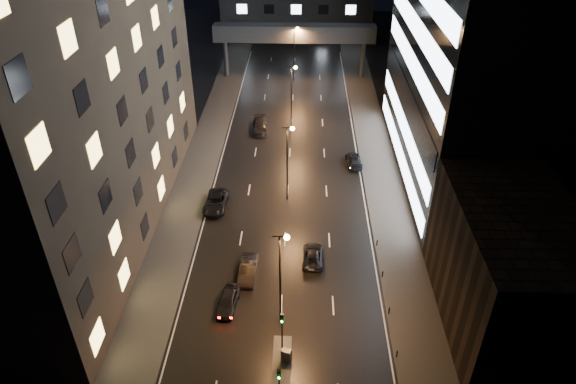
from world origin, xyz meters
name	(u,v)px	position (x,y,z in m)	size (l,w,h in m)	color
ground	(290,153)	(0.00, 40.00, 0.00)	(160.00, 160.00, 0.00)	black
sidewalk_left	(198,168)	(-12.50, 35.00, 0.07)	(5.00, 110.00, 0.15)	#383533
sidewalk_right	(380,171)	(12.50, 35.00, 0.07)	(5.00, 110.00, 0.15)	#383533
building_left	(59,52)	(-22.50, 24.00, 20.00)	(15.00, 48.00, 40.00)	#2D2319
building_right_low	(508,269)	(20.00, 9.00, 6.00)	(10.00, 18.00, 12.00)	black
building_right_glass	(509,0)	(25.00, 36.00, 22.50)	(20.00, 36.00, 45.00)	black
skybridge	(294,34)	(0.00, 70.00, 8.34)	(30.00, 3.00, 10.00)	#333335
median_island	(281,374)	(0.30, 2.00, 0.07)	(1.60, 8.00, 0.15)	#383533
traffic_signal_near	(282,326)	(0.30, 4.49, 3.09)	(0.28, 0.34, 4.40)	black
traffic_signal_far	(279,383)	(0.30, -1.01, 3.09)	(0.28, 0.34, 4.40)	black
bollard_row	(393,332)	(10.20, 6.50, 0.45)	(0.12, 25.12, 0.90)	black
streetlight_near	(282,268)	(0.16, 8.00, 6.50)	(1.45, 0.50, 10.15)	black
streetlight_mid_a	(289,154)	(0.16, 28.00, 6.50)	(1.45, 0.50, 10.15)	black
streetlight_mid_b	(292,89)	(0.16, 48.00, 6.50)	(1.45, 0.50, 10.15)	black
streetlight_far	(295,47)	(0.16, 68.00, 6.50)	(1.45, 0.50, 10.15)	black
car_away_a	(228,301)	(-5.09, 9.55, 0.73)	(1.73, 4.30, 1.46)	black
car_away_b	(248,269)	(-3.58, 14.00, 0.78)	(1.65, 4.72, 1.55)	black
car_away_c	(216,202)	(-8.68, 26.01, 0.77)	(2.57, 5.57, 1.55)	black
car_away_d	(260,126)	(-4.89, 46.85, 0.79)	(2.22, 5.47, 1.59)	black
car_toward_a	(313,256)	(3.09, 16.51, 0.63)	(2.10, 4.56, 1.27)	black
car_toward_b	(354,160)	(9.00, 36.83, 0.69)	(1.93, 4.75, 1.38)	black
utility_cabinet	(286,355)	(0.70, 3.41, 0.77)	(0.82, 0.53, 1.23)	#48474A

